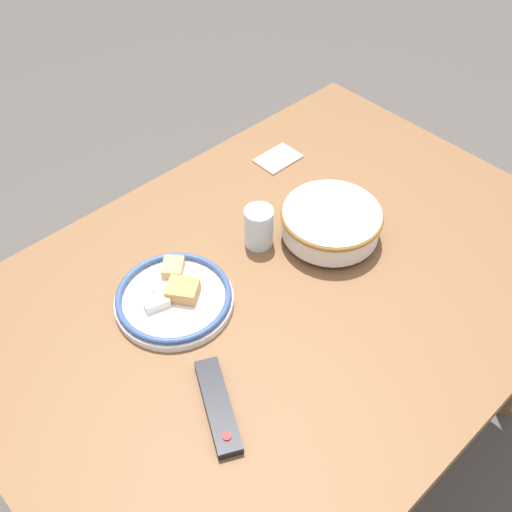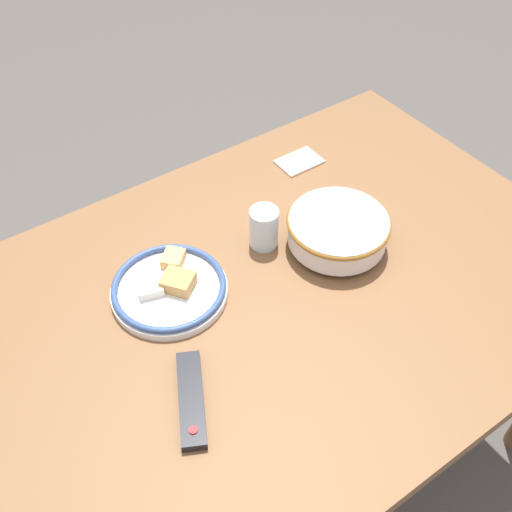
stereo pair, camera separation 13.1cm
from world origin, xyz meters
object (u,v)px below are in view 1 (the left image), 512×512
(noodle_bowl, at_px, (331,222))
(food_plate, at_px, (174,297))
(drinking_glass, at_px, (259,227))
(tv_remote, at_px, (218,406))

(noodle_bowl, distance_m, food_plate, 0.40)
(food_plate, xyz_separation_m, drinking_glass, (-0.25, -0.01, 0.03))
(noodle_bowl, relative_size, drinking_glass, 2.38)
(noodle_bowl, xyz_separation_m, tv_remote, (0.48, 0.16, -0.04))
(noodle_bowl, bearing_deg, tv_remote, 18.67)
(tv_remote, bearing_deg, noodle_bowl, -134.52)
(drinking_glass, bearing_deg, food_plate, 2.21)
(food_plate, relative_size, drinking_glass, 2.54)
(noodle_bowl, xyz_separation_m, drinking_glass, (0.14, -0.10, 0.00))
(noodle_bowl, distance_m, drinking_glass, 0.17)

